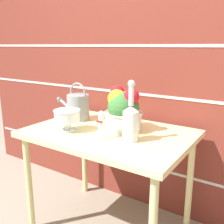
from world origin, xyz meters
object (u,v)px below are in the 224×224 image
at_px(figurine_vase, 101,128).
at_px(glass_decanter, 131,121).
at_px(crystal_pedestal_bowl, 67,117).
at_px(flower_planter, 123,111).
at_px(watering_can, 78,106).

bearing_deg(figurine_vase, glass_decanter, 21.28).
bearing_deg(crystal_pedestal_bowl, flower_planter, 36.07).
xyz_separation_m(flower_planter, figurine_vase, (-0.02, -0.21, -0.06)).
bearing_deg(figurine_vase, watering_can, 147.94).
bearing_deg(watering_can, figurine_vase, -32.06).
relative_size(flower_planter, figurine_vase, 1.70).
distance_m(flower_planter, figurine_vase, 0.22).
height_order(crystal_pedestal_bowl, flower_planter, flower_planter).
height_order(flower_planter, glass_decanter, glass_decanter).
bearing_deg(crystal_pedestal_bowl, glass_decanter, 8.30).
bearing_deg(flower_planter, watering_can, 175.62).
height_order(flower_planter, figurine_vase, flower_planter).
xyz_separation_m(watering_can, crystal_pedestal_bowl, (0.12, -0.24, -0.01)).
height_order(watering_can, crystal_pedestal_bowl, watering_can).
bearing_deg(glass_decanter, crystal_pedestal_bowl, -171.70).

